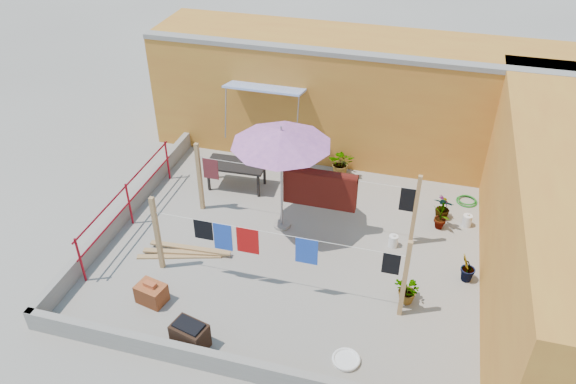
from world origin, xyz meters
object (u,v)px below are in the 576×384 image
Objects in this scene: white_basin at (346,360)px; brick_stack at (152,293)px; brazier at (190,336)px; plant_back_a at (342,162)px; water_jug_b at (393,241)px; water_jug_a at (467,221)px; patio_umbrella at (281,138)px; green_hose at (467,201)px; outdoor_table at (236,166)px.

brick_stack is at bearing 173.83° from white_basin.
plant_back_a is (1.50, 6.40, 0.10)m from brazier.
water_jug_a is at bearing 37.46° from water_jug_b.
green_hose is at bearing 27.57° from patio_umbrella.
brick_stack reaches higher than water_jug_a.
water_jug_a is at bearing 46.44° from brazier.
water_jug_a is (5.94, 4.16, -0.06)m from brick_stack.
water_jug_a is at bearing -90.00° from green_hose.
brazier is (-0.61, -3.83, -2.07)m from patio_umbrella.
brick_stack is 7.26m from water_jug_a.
water_jug_a reaches higher than white_basin.
brazier is at bearing -99.04° from patio_umbrella.
plant_back_a reaches higher than white_basin.
water_jug_b is 2.70m from green_hose.
water_jug_a is (1.98, 4.59, 0.10)m from white_basin.
white_basin is at bearing -96.99° from water_jug_b.
outdoor_table is at bearing 162.46° from water_jug_b.
patio_umbrella is 2.65m from outdoor_table.
water_jug_a is at bearing 35.00° from brick_stack.
outdoor_table is at bearing 178.93° from water_jug_a.
green_hose is at bearing 8.82° from outdoor_table.
water_jug_b is 0.44× the size of plant_back_a.
brazier is 6.57m from plant_back_a.
patio_umbrella reaches higher than green_hose.
brick_stack is at bearing 145.00° from brazier.
brazier is at bearing -129.99° from water_jug_b.
water_jug_b is at bearing 83.01° from white_basin.
plant_back_a is (2.45, 1.30, -0.26)m from outdoor_table.
plant_back_a reaches higher than outdoor_table.
green_hose is (4.14, 2.16, -2.31)m from patio_umbrella.
brazier is 2.81m from white_basin.
white_basin is 3.42m from water_jug_b.
outdoor_table is 6.02m from white_basin.
outdoor_table reaches higher than green_hose.
patio_umbrella is 4.09m from brick_stack.
outdoor_table is 5.72m from water_jug_a.
outdoor_table is 2.14× the size of brazier.
patio_umbrella is at bearing 122.29° from white_basin.
water_jug_a is at bearing -23.36° from plant_back_a.
green_hose is (1.57, 2.19, -0.11)m from water_jug_b.
outdoor_table reaches higher than water_jug_b.
patio_umbrella is 8.05× the size of water_jug_b.
water_jug_b is at bearing -0.64° from patio_umbrella.
white_basin is at bearing -113.36° from water_jug_a.
water_jug_a reaches higher than green_hose.
patio_umbrella is at bearing 80.96° from brazier.
water_jug_b is at bearing -125.57° from green_hose.
brick_stack is at bearing -115.85° from plant_back_a.
water_jug_b reaches higher than white_basin.
water_jug_b is 0.63× the size of green_hose.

